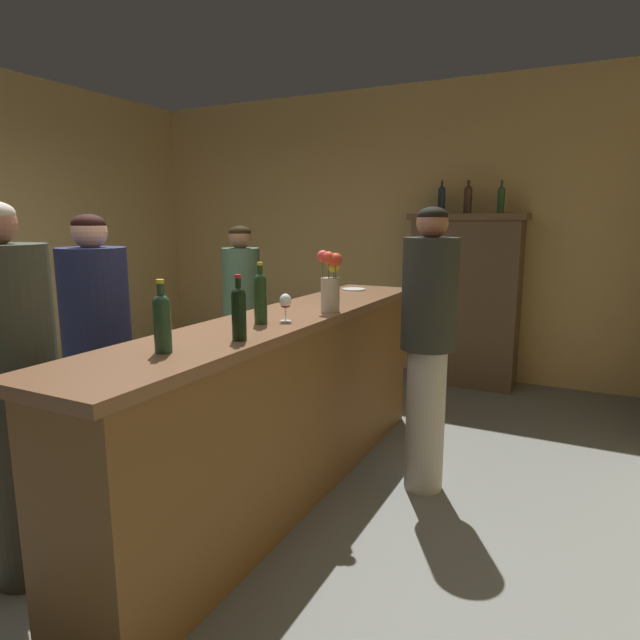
# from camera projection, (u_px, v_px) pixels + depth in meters

# --- Properties ---
(floor) EXTENTS (8.48, 8.48, 0.00)m
(floor) POSITION_uv_depth(u_px,v_px,m) (167.00, 492.00, 3.20)
(floor) COLOR slate
(floor) RESTS_ON ground
(wall_back) EXTENTS (5.57, 0.12, 2.93)m
(wall_back) POSITION_uv_depth(u_px,v_px,m) (374.00, 232.00, 5.84)
(wall_back) COLOR tan
(wall_back) RESTS_ON ground
(bar_counter) EXTENTS (0.54, 3.05, 1.06)m
(bar_counter) POSITION_uv_depth(u_px,v_px,m) (284.00, 405.00, 3.11)
(bar_counter) COLOR brown
(bar_counter) RESTS_ON ground
(display_cabinet) EXTENTS (1.08, 0.44, 1.64)m
(display_cabinet) POSITION_uv_depth(u_px,v_px,m) (465.00, 297.00, 5.21)
(display_cabinet) COLOR brown
(display_cabinet) RESTS_ON ground
(wine_bottle_merlot) EXTENTS (0.07, 0.07, 0.32)m
(wine_bottle_merlot) POSITION_uv_depth(u_px,v_px,m) (260.00, 296.00, 2.74)
(wine_bottle_merlot) COLOR #1C3519
(wine_bottle_merlot) RESTS_ON bar_counter
(wine_bottle_riesling) EXTENTS (0.07, 0.07, 0.29)m
(wine_bottle_riesling) POSITION_uv_depth(u_px,v_px,m) (162.00, 320.00, 2.14)
(wine_bottle_riesling) COLOR #1F3D26
(wine_bottle_riesling) RESTS_ON bar_counter
(wine_bottle_pinot) EXTENTS (0.06, 0.06, 0.29)m
(wine_bottle_pinot) POSITION_uv_depth(u_px,v_px,m) (239.00, 311.00, 2.37)
(wine_bottle_pinot) COLOR black
(wine_bottle_pinot) RESTS_ON bar_counter
(wine_glass_front) EXTENTS (0.07, 0.07, 0.14)m
(wine_glass_front) POSITION_uv_depth(u_px,v_px,m) (326.00, 288.00, 3.40)
(wine_glass_front) COLOR white
(wine_glass_front) RESTS_ON bar_counter
(wine_glass_mid) EXTENTS (0.06, 0.06, 0.15)m
(wine_glass_mid) POSITION_uv_depth(u_px,v_px,m) (285.00, 303.00, 2.82)
(wine_glass_mid) COLOR white
(wine_glass_mid) RESTS_ON bar_counter
(flower_arrangement) EXTENTS (0.15, 0.13, 0.35)m
(flower_arrangement) POSITION_uv_depth(u_px,v_px,m) (330.00, 281.00, 3.11)
(flower_arrangement) COLOR tan
(flower_arrangement) RESTS_ON bar_counter
(cheese_plate) EXTENTS (0.17, 0.17, 0.01)m
(cheese_plate) POSITION_uv_depth(u_px,v_px,m) (354.00, 289.00, 4.10)
(cheese_plate) COLOR white
(cheese_plate) RESTS_ON bar_counter
(display_bottle_left) EXTENTS (0.07, 0.07, 0.32)m
(display_bottle_left) POSITION_uv_depth(u_px,v_px,m) (442.00, 199.00, 5.16)
(display_bottle_left) COLOR #1C2736
(display_bottle_left) RESTS_ON display_cabinet
(display_bottle_midleft) EXTENTS (0.08, 0.08, 0.30)m
(display_bottle_midleft) POSITION_uv_depth(u_px,v_px,m) (468.00, 198.00, 5.05)
(display_bottle_midleft) COLOR #41291C
(display_bottle_midleft) RESTS_ON display_cabinet
(display_bottle_center) EXTENTS (0.06, 0.06, 0.31)m
(display_bottle_center) POSITION_uv_depth(u_px,v_px,m) (501.00, 198.00, 4.92)
(display_bottle_center) COLOR #284A2A
(display_bottle_center) RESTS_ON display_cabinet
(patron_by_cabinet) EXTENTS (0.32, 0.32, 1.54)m
(patron_by_cabinet) POSITION_uv_depth(u_px,v_px,m) (242.00, 306.00, 4.65)
(patron_by_cabinet) COLOR #2B2930
(patron_by_cabinet) RESTS_ON ground
(patron_redhead) EXTENTS (0.39, 0.39, 1.66)m
(patron_redhead) POSITION_uv_depth(u_px,v_px,m) (10.00, 383.00, 2.29)
(patron_redhead) COLOR #363227
(patron_redhead) RESTS_ON ground
(patron_in_grey) EXTENTS (0.36, 0.36, 1.62)m
(patron_in_grey) POSITION_uv_depth(u_px,v_px,m) (98.00, 352.00, 2.93)
(patron_in_grey) COLOR tan
(patron_in_grey) RESTS_ON ground
(bartender) EXTENTS (0.32, 0.32, 1.66)m
(bartender) POSITION_uv_depth(u_px,v_px,m) (428.00, 338.00, 3.10)
(bartender) COLOR #A8A297
(bartender) RESTS_ON ground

